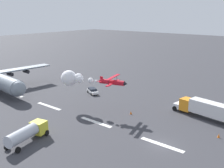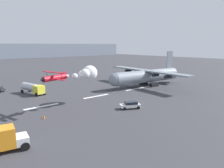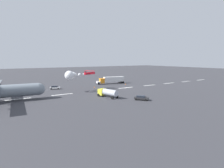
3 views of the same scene
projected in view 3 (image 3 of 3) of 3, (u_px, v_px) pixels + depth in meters
The scene contains 16 objects.
ground_plane at pixel (126, 88), 85.55m from camera, with size 440.00×440.00×0.00m, color #38383D.
runway_stripe_0 at pixel (200, 80), 117.64m from camera, with size 8.00×0.90×0.01m, color white.
runway_stripe_1 at pixel (186, 81), 109.62m from camera, with size 8.00×0.90×0.01m, color white.
runway_stripe_2 at pixel (169, 83), 101.59m from camera, with size 8.00×0.90×0.01m, color white.
runway_stripe_3 at pixel (149, 85), 93.57m from camera, with size 8.00×0.90×0.01m, color white.
runway_stripe_4 at pixel (126, 88), 85.54m from camera, with size 8.00×0.90×0.01m, color white.
runway_stripe_5 at pixel (97, 91), 77.52m from camera, with size 8.00×0.90×0.01m, color white.
runway_stripe_6 at pixel (62, 94), 69.50m from camera, with size 8.00×0.90×0.01m, color white.
runway_stripe_7 at pixel (18, 99), 61.47m from camera, with size 8.00×0.90×0.01m, color white.
stunt_biplane_red at pixel (72, 75), 74.44m from camera, with size 15.63×7.79×3.63m.
semi_truck_orange at pixel (111, 80), 99.64m from camera, with size 15.64×5.31×3.70m.
fuel_tanker_truck at pixel (108, 92), 64.23m from camera, with size 4.42×8.55×2.90m.
followme_car_yellow at pixel (55, 87), 81.48m from camera, with size 4.65×3.54×1.52m.
airport_staff_sedan at pixel (141, 98), 59.97m from camera, with size 4.19×4.71×1.52m.
traffic_cone_near at pixel (126, 84), 96.20m from camera, with size 0.44×0.44×0.75m, color orange.
traffic_cone_far at pixel (95, 87), 85.74m from camera, with size 0.44×0.44×0.75m, color orange.
Camera 3 is at (51.05, 67.65, 13.39)m, focal length 29.45 mm.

